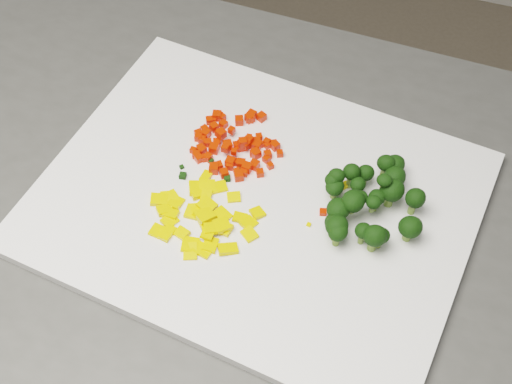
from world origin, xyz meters
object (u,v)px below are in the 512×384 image
(carrot_pile, at_px, (237,138))
(broccoli_pile, at_px, (363,192))
(pepper_pile, at_px, (205,216))
(cutting_board, at_px, (256,201))
(counter_block, at_px, (252,369))

(carrot_pile, xyz_separation_m, broccoli_pile, (0.16, -0.04, 0.01))
(carrot_pile, distance_m, broccoli_pile, 0.16)
(carrot_pile, distance_m, pepper_pile, 0.11)
(cutting_board, xyz_separation_m, pepper_pile, (-0.04, -0.05, 0.01))
(carrot_pile, bearing_deg, cutting_board, -55.10)
(counter_block, bearing_deg, pepper_pile, -136.07)
(counter_block, xyz_separation_m, carrot_pile, (-0.04, 0.07, 0.48))
(cutting_board, xyz_separation_m, broccoli_pile, (0.11, 0.02, 0.04))
(counter_block, xyz_separation_m, cutting_board, (0.00, 0.01, 0.46))
(pepper_pile, bearing_deg, carrot_pile, 90.76)
(counter_block, bearing_deg, cutting_board, 69.00)
(carrot_pile, bearing_deg, broccoli_pile, -14.72)
(counter_block, distance_m, cutting_board, 0.46)
(counter_block, relative_size, broccoli_pile, 7.45)
(cutting_board, xyz_separation_m, carrot_pile, (-0.04, 0.06, 0.02))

